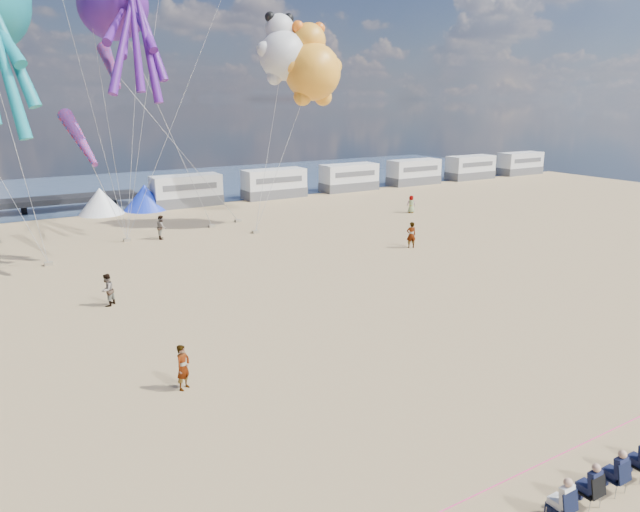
% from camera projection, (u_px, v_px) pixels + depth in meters
% --- Properties ---
extents(ground, '(120.00, 120.00, 0.00)m').
position_uv_depth(ground, '(391.00, 401.00, 19.66)').
color(ground, tan).
rests_on(ground, ground).
extents(water, '(120.00, 120.00, 0.00)m').
position_uv_depth(water, '(94.00, 190.00, 65.12)').
color(water, '#324560').
rests_on(water, ground).
extents(motorhome_0, '(6.60, 2.50, 3.00)m').
position_uv_depth(motorhome_0, '(186.00, 191.00, 55.30)').
color(motorhome_0, silver).
rests_on(motorhome_0, ground).
extents(motorhome_1, '(6.60, 2.50, 3.00)m').
position_uv_depth(motorhome_1, '(274.00, 183.00, 60.02)').
color(motorhome_1, silver).
rests_on(motorhome_1, ground).
extents(motorhome_2, '(6.60, 2.50, 3.00)m').
position_uv_depth(motorhome_2, '(349.00, 177.00, 64.73)').
color(motorhome_2, silver).
rests_on(motorhome_2, ground).
extents(motorhome_3, '(6.60, 2.50, 3.00)m').
position_uv_depth(motorhome_3, '(414.00, 172.00, 69.44)').
color(motorhome_3, silver).
rests_on(motorhome_3, ground).
extents(motorhome_4, '(6.60, 2.50, 3.00)m').
position_uv_depth(motorhome_4, '(470.00, 167.00, 74.15)').
color(motorhome_4, silver).
rests_on(motorhome_4, ground).
extents(motorhome_5, '(6.60, 2.50, 3.00)m').
position_uv_depth(motorhome_5, '(520.00, 163.00, 78.86)').
color(motorhome_5, silver).
rests_on(motorhome_5, ground).
extents(tent_white, '(4.00, 4.00, 2.40)m').
position_uv_depth(tent_white, '(100.00, 201.00, 51.42)').
color(tent_white, white).
rests_on(tent_white, ground).
extents(tent_blue, '(4.00, 4.00, 2.40)m').
position_uv_depth(tent_blue, '(145.00, 197.00, 53.40)').
color(tent_blue, '#1933CC').
rests_on(tent_blue, ground).
extents(spectator_row, '(6.10, 0.90, 1.30)m').
position_uv_depth(spectator_row, '(615.00, 470.00, 14.99)').
color(spectator_row, black).
rests_on(spectator_row, ground).
extents(rope_line, '(34.00, 0.03, 0.03)m').
position_uv_depth(rope_line, '(504.00, 481.00, 15.52)').
color(rope_line, '#F2338C').
rests_on(rope_line, ground).
extents(standing_person, '(0.74, 0.68, 1.69)m').
position_uv_depth(standing_person, '(183.00, 367.00, 20.31)').
color(standing_person, tan).
rests_on(standing_person, ground).
extents(beachgoer_1, '(0.95, 0.96, 1.67)m').
position_uv_depth(beachgoer_1, '(107.00, 290.00, 28.57)').
color(beachgoer_1, '#7F6659').
rests_on(beachgoer_1, ground).
extents(beachgoer_5, '(1.80, 1.09, 1.85)m').
position_uv_depth(beachgoer_5, '(411.00, 235.00, 39.78)').
color(beachgoer_5, '#7F6659').
rests_on(beachgoer_5, ground).
extents(beachgoer_6, '(0.70, 0.62, 1.61)m').
position_uv_depth(beachgoer_6, '(411.00, 204.00, 52.10)').
color(beachgoer_6, '#7F6659').
rests_on(beachgoer_6, ground).
extents(beachgoer_7, '(0.78, 0.99, 1.78)m').
position_uv_depth(beachgoer_7, '(161.00, 227.00, 42.30)').
color(beachgoer_7, '#7F6659').
rests_on(beachgoer_7, ground).
extents(sandbag_a, '(0.50, 0.35, 0.22)m').
position_uv_depth(sandbag_a, '(49.00, 264.00, 35.73)').
color(sandbag_a, gray).
rests_on(sandbag_a, ground).
extents(sandbag_b, '(0.50, 0.35, 0.22)m').
position_uv_depth(sandbag_b, '(212.00, 226.00, 46.38)').
color(sandbag_b, gray).
rests_on(sandbag_b, ground).
extents(sandbag_c, '(0.50, 0.35, 0.22)m').
position_uv_depth(sandbag_c, '(256.00, 232.00, 44.31)').
color(sandbag_c, gray).
rests_on(sandbag_c, ground).
extents(sandbag_d, '(0.50, 0.35, 0.22)m').
position_uv_depth(sandbag_d, '(238.00, 221.00, 48.33)').
color(sandbag_d, gray).
rests_on(sandbag_d, ground).
extents(sandbag_e, '(0.50, 0.35, 0.22)m').
position_uv_depth(sandbag_e, '(127.00, 240.00, 41.78)').
color(sandbag_e, gray).
rests_on(sandbag_e, ground).
extents(kite_octopus_purple, '(5.39, 9.96, 10.83)m').
position_uv_depth(kite_octopus_purple, '(113.00, 5.00, 37.09)').
color(kite_octopus_purple, '#4F177E').
extents(kite_panda, '(5.21, 5.01, 6.32)m').
position_uv_depth(kite_panda, '(283.00, 56.00, 43.61)').
color(kite_panda, silver).
extents(kite_teddy_orange, '(6.57, 6.37, 7.43)m').
position_uv_depth(kite_teddy_orange, '(313.00, 72.00, 43.96)').
color(kite_teddy_orange, '#FFA228').
extents(windsock_mid, '(1.55, 6.86, 6.80)m').
position_uv_depth(windsock_mid, '(111.00, 67.00, 40.15)').
color(windsock_mid, red).
extents(windsock_right, '(1.60, 5.55, 5.48)m').
position_uv_depth(windsock_right, '(80.00, 139.00, 33.09)').
color(windsock_right, red).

